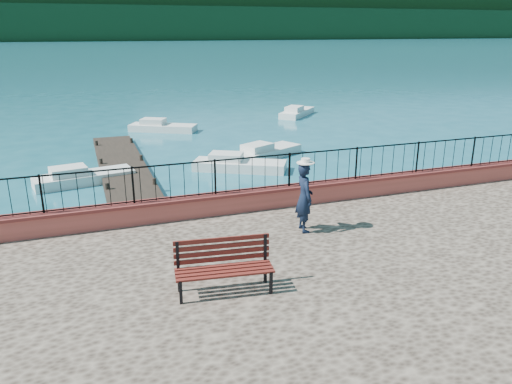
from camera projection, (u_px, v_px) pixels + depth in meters
ground at (275, 318)px, 11.10m from camera, size 2000.00×2000.00×0.00m
parapet at (226, 203)px, 13.95m from camera, size 28.00×0.46×0.58m
railing at (226, 177)px, 13.71m from camera, size 27.00×0.05×0.95m
dock at (126, 177)px, 21.15m from camera, size 2.00×16.00×0.30m
far_forest at (75, 23)px, 276.69m from camera, size 900.00×60.00×18.00m
foothills at (71, 3)px, 326.32m from camera, size 900.00×120.00×44.00m
companion_hill at (272, 34)px, 582.59m from camera, size 448.00×384.00×180.00m
park_bench at (224, 277)px, 9.72m from camera, size 1.96×0.86×1.05m
person at (304, 197)px, 12.51m from camera, size 0.48×0.68×1.78m
hat at (306, 161)px, 12.21m from camera, size 0.44×0.44×0.12m
boat_0 at (84, 174)px, 20.66m from camera, size 4.14×2.01×0.80m
boat_1 at (240, 162)px, 22.56m from camera, size 4.27×3.14×0.80m
boat_2 at (266, 149)px, 24.87m from camera, size 4.22×2.99×0.80m
boat_4 at (163, 125)px, 31.22m from camera, size 4.24×3.15×0.80m
boat_5 at (297, 110)px, 36.80m from camera, size 3.82×3.85×0.80m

